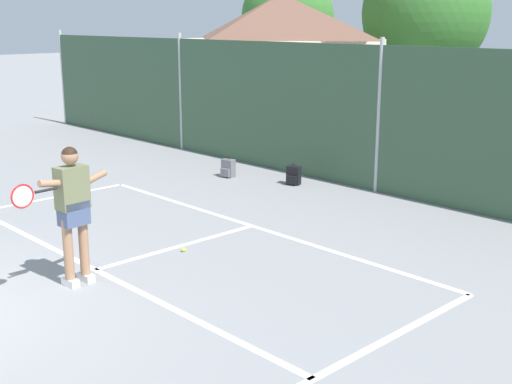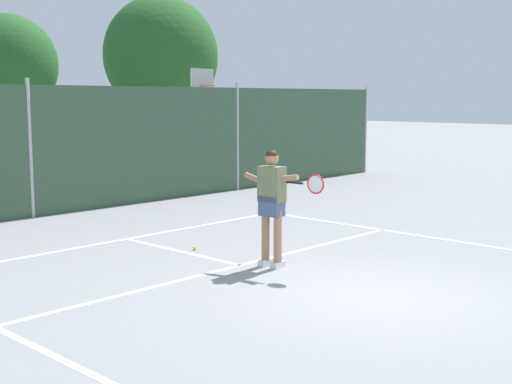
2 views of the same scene
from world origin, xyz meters
The scene contains 6 objects.
ground_plane centered at (0.00, 0.00, 0.00)m, with size 120.00×120.00×0.00m, color gray.
court_markings centered at (0.00, 0.65, 0.00)m, with size 8.30×11.10×0.01m.
chainlink_fence centered at (0.00, 9.00, 1.47)m, with size 26.09×0.09×3.09m.
basketball_hoop centered at (6.82, 10.87, 2.31)m, with size 0.90×0.67×3.55m.
tennis_player centered at (0.29, 2.04, 1.11)m, with size 0.33×1.43×1.85m.
tennis_ball centered at (0.25, 3.84, 0.03)m, with size 0.07×0.07×0.07m, color #CCE033.
Camera 2 is at (-7.63, -5.07, 2.66)m, focal length 48.32 mm.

